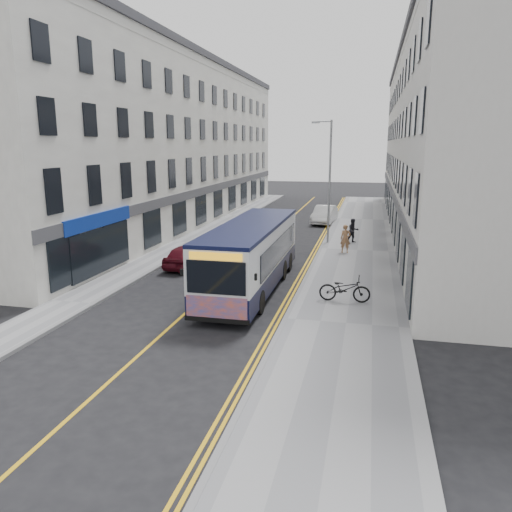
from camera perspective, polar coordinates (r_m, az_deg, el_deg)
The scene contains 17 objects.
ground at distance 21.04m, azimuth -6.89°, elevation -5.45°, with size 140.00×140.00×0.00m, color black.
pavement_east at distance 31.45m, azimuth 11.50°, elevation 0.59°, with size 4.50×64.00×0.12m, color gray.
pavement_west at distance 33.63m, azimuth -8.03°, elevation 1.50°, with size 2.00×64.00×0.12m, color gray.
kerb_east at distance 31.58m, azimuth 7.42°, elevation 0.80°, with size 0.18×64.00×0.13m, color slate.
kerb_west at distance 33.28m, azimuth -6.42°, elevation 1.44°, with size 0.18×64.00×0.13m, color slate.
road_centre_line at distance 32.21m, azimuth 0.32°, elevation 1.03°, with size 0.12×64.00×0.01m, color gold.
road_dbl_yellow_inner at distance 31.64m, azimuth 6.60°, elevation 0.73°, with size 0.10×64.00×0.01m, color gold.
road_dbl_yellow_outer at distance 31.62m, azimuth 6.96°, elevation 0.71°, with size 0.10×64.00×0.01m, color gold.
terrace_east at distance 40.04m, azimuth 20.01°, elevation 11.93°, with size 6.00×46.00×13.00m, color silver.
terrace_west at distance 42.84m, azimuth -9.04°, elevation 12.52°, with size 6.00×46.00×13.00m, color white.
streetlamp at distance 32.96m, azimuth 8.28°, elevation 8.85°, with size 1.32×0.18×8.00m.
city_bus at distance 22.46m, azimuth -0.54°, elevation 0.25°, with size 2.47×10.57×3.07m.
bicycle at distance 20.97m, azimuth 10.10°, elevation -3.70°, with size 0.73×2.10×1.10m, color black.
pedestrian_near at distance 30.34m, azimuth 10.18°, elevation 1.95°, with size 0.62×0.40×1.69m, color #9A6B46.
pedestrian_far at distance 33.59m, azimuth 11.05°, elevation 2.86°, with size 0.77×0.60×1.59m, color black.
car_white at distance 42.20m, azimuth 7.84°, elevation 4.71°, with size 1.56×4.47×1.47m, color silver.
car_maroon at distance 27.09m, azimuth -7.89°, elevation 0.02°, with size 1.48×3.69×1.26m, color #530D18.
Camera 1 is at (6.91, -18.78, 6.52)m, focal length 35.00 mm.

